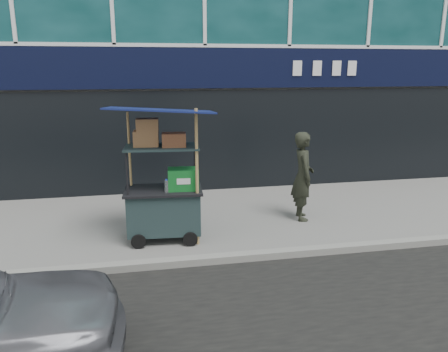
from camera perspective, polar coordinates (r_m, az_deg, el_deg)
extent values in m
plane|color=slate|center=(7.13, 2.53, -10.25)|extent=(80.00, 80.00, 0.00)
cube|color=gray|center=(6.93, 2.93, -10.47)|extent=(80.00, 0.18, 0.12)
cube|color=black|center=(10.29, -2.46, 13.88)|extent=(15.68, 0.06, 0.90)
cube|color=black|center=(10.47, -2.40, 4.54)|extent=(15.68, 0.04, 2.40)
cube|color=black|center=(7.64, -7.84, -4.57)|extent=(1.27, 0.80, 0.72)
cylinder|color=black|center=(7.44, -11.11, -8.42)|extent=(0.25, 0.07, 0.25)
cylinder|color=black|center=(7.42, -4.42, -8.24)|extent=(0.25, 0.07, 0.25)
cube|color=black|center=(7.53, -7.94, -1.84)|extent=(1.36, 0.89, 0.04)
cylinder|color=black|center=(7.17, -12.56, 0.15)|extent=(0.03, 0.03, 0.77)
cylinder|color=black|center=(7.15, -3.55, 0.42)|extent=(0.03, 0.03, 0.77)
cylinder|color=black|center=(7.77, -12.15, 1.24)|extent=(0.03, 0.03, 0.77)
cylinder|color=black|center=(7.74, -3.84, 1.49)|extent=(0.03, 0.03, 0.77)
cube|color=black|center=(7.36, -8.13, 3.76)|extent=(1.27, 0.80, 0.03)
cylinder|color=olive|center=(7.17, -3.54, -0.37)|extent=(0.05, 0.05, 2.30)
cylinder|color=olive|center=(7.80, -12.09, 0.14)|extent=(0.04, 0.04, 2.20)
cube|color=#0E194F|center=(7.27, -8.30, 8.51)|extent=(1.81, 1.34, 0.20)
cube|color=#0E5D17|center=(7.43, -5.34, -0.39)|extent=(0.53, 0.39, 0.36)
cylinder|color=silver|center=(7.29, -7.51, -1.34)|extent=(0.07, 0.07, 0.20)
cylinder|color=blue|center=(7.27, -7.53, -0.48)|extent=(0.03, 0.03, 0.02)
cube|color=olive|center=(7.39, -10.15, 4.85)|extent=(0.43, 0.33, 0.26)
cube|color=olive|center=(7.28, -6.56, 4.72)|extent=(0.41, 0.31, 0.22)
cube|color=olive|center=(7.34, -9.99, 6.61)|extent=(0.38, 0.29, 0.20)
imported|color=black|center=(8.63, 10.25, -0.01)|extent=(0.50, 0.69, 1.74)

